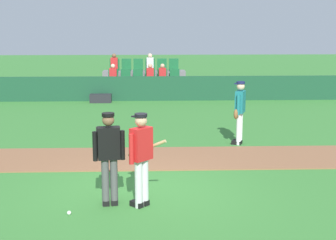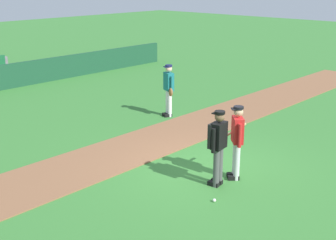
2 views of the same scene
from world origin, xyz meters
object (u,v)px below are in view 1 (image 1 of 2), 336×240
Objects in this scene: baseball at (69,213)px; batter_red_jersey at (141,156)px; umpire_home_plate at (109,153)px; equipment_bag at (101,98)px; runner_teal_jersey at (240,110)px.

batter_red_jersey is at bearing 16.19° from baseball.
equipment_bag is at bearing 96.35° from umpire_home_plate.
batter_red_jersey reaches higher than equipment_bag.
batter_red_jersey is 12.00m from equipment_bag.
equipment_bag is at bearing 99.14° from batter_red_jersey.
batter_red_jersey and umpire_home_plate have the same top height.
batter_red_jersey is at bearing -119.94° from runner_teal_jersey.
baseball is (-0.69, -0.47, -0.96)m from umpire_home_plate.
umpire_home_plate is 1.96× the size of equipment_bag.
umpire_home_plate is at bearing -83.65° from equipment_bag.
umpire_home_plate is 11.83m from equipment_bag.
umpire_home_plate reaches higher than baseball.
batter_red_jersey is 0.61m from umpire_home_plate.
baseball is at bearing -146.10° from umpire_home_plate.
baseball is (-1.29, -0.37, -0.93)m from batter_red_jersey.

